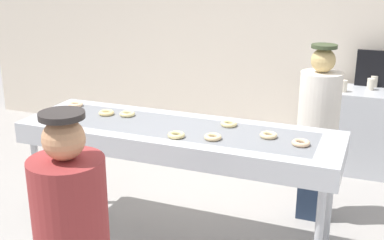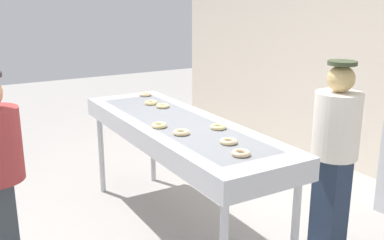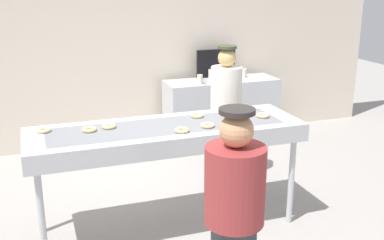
% 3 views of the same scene
% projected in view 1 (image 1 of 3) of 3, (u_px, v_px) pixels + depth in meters
% --- Properties ---
extents(back_wall, '(8.00, 0.12, 3.09)m').
position_uv_depth(back_wall, '(262.00, 19.00, 5.81)').
color(back_wall, beige).
rests_on(back_wall, ground).
extents(fryer_conveyor, '(2.46, 0.75, 1.01)m').
position_uv_depth(fryer_conveyor, '(178.00, 138.00, 3.75)').
color(fryer_conveyor, '#B7BABF').
rests_on(fryer_conveyor, ground).
extents(plain_donut_0, '(0.18, 0.18, 0.03)m').
position_uv_depth(plain_donut_0, '(76.00, 105.00, 4.25)').
color(plain_donut_0, beige).
rests_on(plain_donut_0, fryer_conveyor).
extents(plain_donut_1, '(0.18, 0.18, 0.03)m').
position_uv_depth(plain_donut_1, '(269.00, 135.00, 3.51)').
color(plain_donut_1, beige).
rests_on(plain_donut_1, fryer_conveyor).
extents(plain_donut_2, '(0.13, 0.13, 0.03)m').
position_uv_depth(plain_donut_2, '(301.00, 143.00, 3.36)').
color(plain_donut_2, beige).
rests_on(plain_donut_2, fryer_conveyor).
extents(plain_donut_3, '(0.14, 0.14, 0.03)m').
position_uv_depth(plain_donut_3, '(106.00, 113.00, 4.02)').
color(plain_donut_3, '#F4D486').
rests_on(plain_donut_3, fryer_conveyor).
extents(plain_donut_4, '(0.16, 0.16, 0.03)m').
position_uv_depth(plain_donut_4, '(229.00, 124.00, 3.75)').
color(plain_donut_4, '#EED58C').
rests_on(plain_donut_4, fryer_conveyor).
extents(plain_donut_5, '(0.17, 0.17, 0.03)m').
position_uv_depth(plain_donut_5, '(127.00, 114.00, 3.99)').
color(plain_donut_5, '#E9D58D').
rests_on(plain_donut_5, fryer_conveyor).
extents(plain_donut_6, '(0.14, 0.14, 0.03)m').
position_uv_depth(plain_donut_6, '(176.00, 135.00, 3.51)').
color(plain_donut_6, '#E5D089').
rests_on(plain_donut_6, fryer_conveyor).
extents(plain_donut_7, '(0.17, 0.17, 0.03)m').
position_uv_depth(plain_donut_7, '(213.00, 137.00, 3.47)').
color(plain_donut_7, beige).
rests_on(plain_donut_7, fryer_conveyor).
extents(worker_baker, '(0.35, 0.35, 1.57)m').
position_uv_depth(worker_baker, '(318.00, 123.00, 4.18)').
color(worker_baker, '#202E44').
rests_on(worker_baker, ground).
extents(customer_waiting, '(0.38, 0.38, 1.54)m').
position_uv_depth(customer_waiting, '(72.00, 234.00, 2.49)').
color(customer_waiting, '#343C41').
rests_on(customer_waiting, ground).
extents(prep_counter, '(1.59, 0.54, 0.90)m').
position_uv_depth(prep_counter, '(376.00, 133.00, 5.26)').
color(prep_counter, '#B7BABF').
rests_on(prep_counter, ground).
extents(paper_cup_0, '(0.07, 0.07, 0.12)m').
position_uv_depth(paper_cup_0, '(344.00, 86.00, 5.12)').
color(paper_cup_0, beige).
rests_on(paper_cup_0, prep_counter).
extents(paper_cup_2, '(0.07, 0.07, 0.12)m').
position_uv_depth(paper_cup_2, '(371.00, 84.00, 5.19)').
color(paper_cup_2, beige).
rests_on(paper_cup_2, prep_counter).
extents(paper_cup_3, '(0.07, 0.07, 0.12)m').
position_uv_depth(paper_cup_3, '(374.00, 81.00, 5.32)').
color(paper_cup_3, beige).
rests_on(paper_cup_3, prep_counter).
extents(menu_display, '(0.58, 0.04, 0.40)m').
position_uv_depth(menu_display, '(384.00, 69.00, 5.26)').
color(menu_display, black).
rests_on(menu_display, prep_counter).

